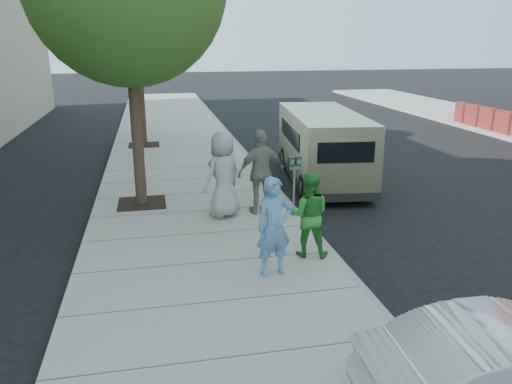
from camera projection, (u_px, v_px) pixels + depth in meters
ground at (247, 236)px, 11.07m from camera, size 120.00×120.00×0.00m
sidewalk at (202, 236)px, 10.85m from camera, size 5.00×60.00×0.15m
curb_face at (309, 228)px, 11.33m from camera, size 0.12×60.00×0.16m
tree_far at (137, 20)px, 18.57m from camera, size 3.92×3.80×6.49m
parking_meter at (294, 174)px, 11.57m from camera, size 0.31×0.14×1.45m
van at (322, 145)px, 15.06m from camera, size 2.51×5.89×2.12m
person_officer at (274, 227)px, 8.70m from camera, size 0.72×0.54×1.79m
person_green_shirt at (309, 215)px, 9.51m from camera, size 0.96×0.85×1.66m
person_gray_shirt at (223, 175)px, 11.62m from camera, size 1.18×1.09×2.03m
person_striped_polo at (261, 172)px, 11.84m from camera, size 1.27×0.74×2.03m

